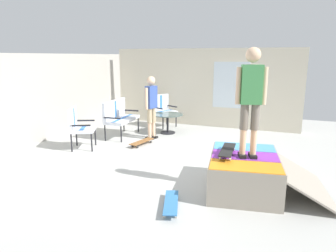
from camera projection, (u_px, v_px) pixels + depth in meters
ground_plane at (178, 165)px, 6.54m from camera, size 12.00×12.00×0.10m
back_wall_cinderblock at (28, 100)px, 7.71m from camera, size 9.00×0.20×2.29m
house_facade at (204, 88)px, 9.87m from camera, size 0.23×6.00×2.46m
skate_ramp at (246, 173)px, 5.19m from camera, size 1.82×2.13×0.60m
patio_bench at (118, 115)px, 8.63m from camera, size 1.29×0.65×1.02m
patio_chair_near_house at (163, 107)px, 9.86m from camera, size 0.81×0.78×1.02m
patio_chair_by_wall at (78, 124)px, 7.44m from camera, size 0.80×0.76×1.02m
patio_table at (168, 120)px, 9.00m from camera, size 0.90×0.90×0.57m
person_watching at (151, 103)px, 8.28m from camera, size 0.47×0.30×1.70m
person_skater at (251, 94)px, 4.82m from camera, size 0.31×0.46×1.75m
skateboard_by_bench at (142, 142)px, 7.85m from camera, size 0.82×0.35×0.10m
skateboard_spare at (171, 203)px, 4.58m from camera, size 0.82×0.44×0.10m
skateboard_on_ramp at (227, 150)px, 5.13m from camera, size 0.81×0.25×0.10m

